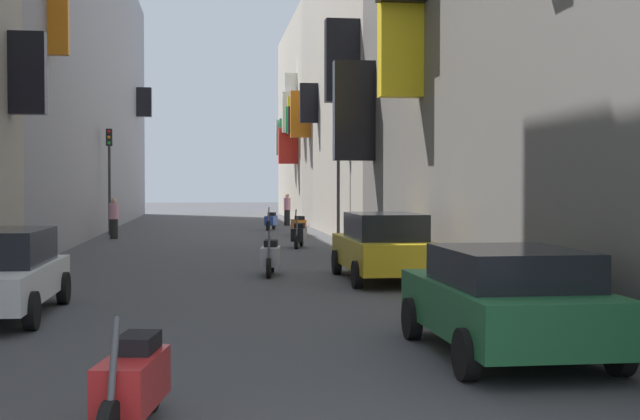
{
  "coord_description": "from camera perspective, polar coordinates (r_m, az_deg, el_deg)",
  "views": [
    {
      "loc": [
        -0.23,
        -4.59,
        2.22
      ],
      "look_at": [
        3.03,
        20.4,
        1.46
      ],
      "focal_mm": 47.7,
      "sensor_mm": 36.0,
      "label": 1
    }
  ],
  "objects": [
    {
      "name": "parked_car_green",
      "position": [
        11.26,
        12.38,
        -5.84
      ],
      "size": [
        2.01,
        3.94,
        1.41
      ],
      "color": "#236638",
      "rests_on": "ground"
    },
    {
      "name": "building_right_mid_a",
      "position": [
        25.83,
        11.4,
        11.25
      ],
      "size": [
        7.31,
        9.14,
        13.03
      ],
      "color": "slate",
      "rests_on": "ground"
    },
    {
      "name": "scooter_red",
      "position": [
        7.92,
        -12.45,
        -11.16
      ],
      "size": [
        0.63,
        1.95,
        1.13
      ],
      "color": "red",
      "rests_on": "ground"
    },
    {
      "name": "building_left_mid_b",
      "position": [
        44.7,
        -17.59,
        8.34
      ],
      "size": [
        6.98,
        41.75,
        14.86
      ],
      "color": "gray",
      "rests_on": "ground"
    },
    {
      "name": "scooter_black",
      "position": [
        29.83,
        -1.42,
        -1.65
      ],
      "size": [
        0.68,
        1.81,
        1.13
      ],
      "color": "black",
      "rests_on": "ground"
    },
    {
      "name": "ground_plane",
      "position": [
        34.66,
        -7.05,
        -1.96
      ],
      "size": [
        140.0,
        140.0,
        0.0
      ],
      "primitive_type": "plane",
      "color": "#424244"
    },
    {
      "name": "building_right_mid_b",
      "position": [
        37.3,
        5.54,
        11.96
      ],
      "size": [
        7.19,
        14.16,
        17.71
      ],
      "color": "#B2A899",
      "rests_on": "ground"
    },
    {
      "name": "pedestrian_near_left",
      "position": [
        35.61,
        -13.66,
        -0.56
      ],
      "size": [
        0.45,
        0.45,
        1.67
      ],
      "color": "black",
      "rests_on": "ground"
    },
    {
      "name": "scooter_orange",
      "position": [
        36.97,
        -1.44,
        -1.0
      ],
      "size": [
        0.58,
        1.81,
        1.13
      ],
      "color": "orange",
      "rests_on": "ground"
    },
    {
      "name": "scooter_blue",
      "position": [
        41.38,
        -3.3,
        -0.71
      ],
      "size": [
        0.74,
        1.94,
        1.13
      ],
      "color": "#2D4CAD",
      "rests_on": "ground"
    },
    {
      "name": "building_right_mid_c",
      "position": [
        46.71,
        2.82,
        10.38
      ],
      "size": [
        7.11,
        5.17,
        18.53
      ],
      "color": "#B2A899",
      "rests_on": "ground"
    },
    {
      "name": "traffic_light_far_corner",
      "position": [
        38.52,
        -13.95,
        3.06
      ],
      "size": [
        0.26,
        0.34,
        4.66
      ],
      "color": "#2D2D2D",
      "rests_on": "ground"
    },
    {
      "name": "scooter_silver",
      "position": [
        20.83,
        -3.34,
        -3.12
      ],
      "size": [
        0.58,
        1.83,
        1.13
      ],
      "color": "#ADADB2",
      "rests_on": "ground"
    },
    {
      "name": "traffic_light_near_corner",
      "position": [
        32.04,
        1.24,
        2.94
      ],
      "size": [
        0.26,
        0.34,
        4.26
      ],
      "color": "#2D2D2D",
      "rests_on": "ground"
    },
    {
      "name": "building_right_far",
      "position": [
        57.03,
        0.87,
        5.91
      ],
      "size": [
        7.14,
        16.56,
        12.76
      ],
      "color": "#BCB29E",
      "rests_on": "ground"
    },
    {
      "name": "pedestrian_crossing",
      "position": [
        45.82,
        -2.22,
        0.03
      ],
      "size": [
        0.54,
        0.54,
        1.73
      ],
      "color": "black",
      "rests_on": "ground"
    },
    {
      "name": "parked_car_yellow",
      "position": [
        19.66,
        4.26,
        -2.4
      ],
      "size": [
        1.9,
        4.45,
        1.56
      ],
      "color": "gold",
      "rests_on": "ground"
    }
  ]
}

